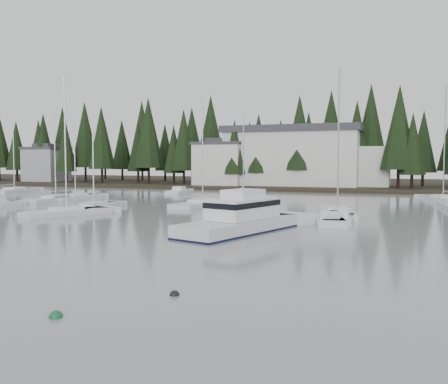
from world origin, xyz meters
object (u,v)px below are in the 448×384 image
object	(u,v)px
sailboat_11	(15,192)
house_west	(221,163)
house_far_west	(46,163)
sailboat_5	(337,215)
sailboat_10	(443,200)
harbor_inn	(304,157)
sailboat_12	(56,201)
sailboat_9	(76,199)
runabout_3	(179,192)
sailboat_7	(94,209)
sailboat_8	(243,196)
sailboat_4	(203,205)
runabout_4	(329,222)
sailboat_13	(67,214)
runabout_1	(339,221)
cabin_cruiser_center	(240,222)

from	to	relation	value
sailboat_11	house_west	bearing A→B (deg)	-54.41
house_far_west	sailboat_5	xyz separation A→B (m)	(69.08, -42.94, -4.32)
sailboat_10	sailboat_11	world-z (taller)	sailboat_10
harbor_inn	sailboat_12	size ratio (longest dim) A/B	2.62
sailboat_9	runabout_3	size ratio (longest dim) A/B	1.58
house_west	runabout_3	distance (m)	18.02
harbor_inn	sailboat_7	world-z (taller)	harbor_inn
house_west	sailboat_8	distance (m)	24.65
sailboat_4	runabout_4	size ratio (longest dim) A/B	2.33
sailboat_13	runabout_1	xyz separation A→B (m)	(24.56, 3.33, 0.05)
house_west	runabout_4	size ratio (longest dim) A/B	1.56
harbor_inn	sailboat_9	distance (m)	43.59
sailboat_8	sailboat_13	bearing A→B (deg)	160.33
sailboat_13	house_far_west	bearing A→B (deg)	66.40
sailboat_5	sailboat_12	xyz separation A→B (m)	(-35.40, 4.45, -0.03)
sailboat_7	runabout_3	bearing A→B (deg)	-2.76
harbor_inn	sailboat_12	world-z (taller)	harbor_inn
sailboat_8	sailboat_9	distance (m)	22.64
house_west	sailboat_7	bearing A→B (deg)	-86.42
cabin_cruiser_center	sailboat_12	xyz separation A→B (m)	(-30.37, 17.77, -0.65)
sailboat_8	sailboat_11	bearing A→B (deg)	90.96
house_west	harbor_inn	bearing A→B (deg)	12.52
house_west	sailboat_8	bearing A→B (deg)	-61.72
house_far_west	sailboat_5	size ratio (longest dim) A/B	0.60
sailboat_8	sailboat_9	world-z (taller)	sailboat_8
harbor_inn	sailboat_9	xyz separation A→B (m)	(-22.70, -36.77, -5.72)
harbor_inn	sailboat_11	bearing A→B (deg)	-146.26
runabout_3	sailboat_12	bearing A→B (deg)	151.44
runabout_1	runabout_3	xyz separation A→B (m)	(-28.26, 28.61, -0.00)
sailboat_8	runabout_4	size ratio (longest dim) A/B	1.95
sailboat_13	runabout_3	bearing A→B (deg)	31.57
harbor_inn	cabin_cruiser_center	world-z (taller)	harbor_inn
sailboat_11	sailboat_12	bearing A→B (deg)	-131.16
sailboat_9	sailboat_4	bearing A→B (deg)	-96.05
house_west	sailboat_8	xyz separation A→B (m)	(11.47, -21.33, -4.60)
sailboat_11	runabout_4	xyz separation A→B (m)	(53.63, -23.10, 0.07)
sailboat_4	sailboat_9	size ratio (longest dim) A/B	1.27
sailboat_5	sailboat_7	distance (m)	24.53
sailboat_8	runabout_4	xyz separation A→B (m)	(15.81, -26.07, 0.07)
harbor_inn	sailboat_8	distance (m)	25.57
sailboat_11	sailboat_13	distance (m)	38.87
sailboat_8	sailboat_9	size ratio (longest dim) A/B	1.06
sailboat_4	sailboat_13	xyz separation A→B (m)	(-8.26, -13.08, 0.01)
cabin_cruiser_center	runabout_4	size ratio (longest dim) A/B	1.87
sailboat_8	harbor_inn	bearing A→B (deg)	-11.76
house_west	runabout_4	xyz separation A→B (m)	(27.28, -47.40, -4.52)
sailboat_4	sailboat_12	size ratio (longest dim) A/B	1.26
sailboat_12	runabout_4	distance (m)	37.24
harbor_inn	runabout_4	distance (m)	52.50
house_west	sailboat_4	bearing A→B (deg)	-72.27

